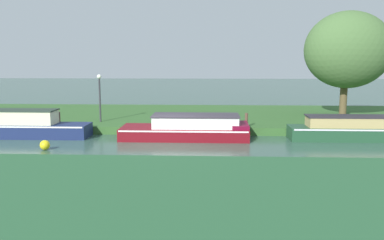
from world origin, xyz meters
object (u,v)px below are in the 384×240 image
forest_narrowboat (375,129)px  channel_buoy (45,145)px  lamp_post (100,92)px  navy_barge (23,126)px  mooring_post_far (58,119)px  willow_tree_left (348,50)px  mooring_post_near (246,120)px  maroon_cruiser (189,128)px

forest_narrowboat → channel_buoy: forest_narrowboat is taller
forest_narrowboat → lamp_post: (-13.79, 2.48, 1.53)m
navy_barge → mooring_post_far: (1.33, 1.17, 0.19)m
willow_tree_left → mooring_post_far: willow_tree_left is taller
navy_barge → mooring_post_near: navy_barge is taller
forest_narrowboat → willow_tree_left: bearing=88.2°
maroon_cruiser → channel_buoy: maroon_cruiser is taller
mooring_post_near → willow_tree_left: bearing=31.9°
mooring_post_far → channel_buoy: bearing=-77.5°
channel_buoy → mooring_post_near: bearing=24.2°
navy_barge → maroon_cruiser: bearing=0.0°
navy_barge → forest_narrowboat: 16.96m
maroon_cruiser → mooring_post_near: bearing=22.5°
willow_tree_left → mooring_post_far: (-15.78, -3.81, -3.56)m
navy_barge → mooring_post_far: 1.79m
willow_tree_left → navy_barge: bearing=-163.8°
forest_narrowboat → mooring_post_far: forest_narrowboat is taller
willow_tree_left → channel_buoy: willow_tree_left is taller
maroon_cruiser → mooring_post_far: 6.94m
willow_tree_left → mooring_post_near: size_ratio=8.83×
maroon_cruiser → mooring_post_far: bearing=170.3°
channel_buoy → willow_tree_left: bearing=27.5°
willow_tree_left → lamp_post: (-13.94, -2.50, -2.26)m
mooring_post_far → channel_buoy: 4.08m
forest_narrowboat → maroon_cruiser: (-8.79, 0.00, -0.03)m
mooring_post_far → channel_buoy: (0.87, -3.95, -0.54)m
navy_barge → lamp_post: size_ratio=2.46×
lamp_post → willow_tree_left: bearing=10.2°
navy_barge → willow_tree_left: bearing=16.2°
lamp_post → mooring_post_near: bearing=-9.5°
willow_tree_left → channel_buoy: (-14.91, -7.76, -4.10)m
navy_barge → lamp_post: lamp_post is taller
forest_narrowboat → mooring_post_near: forest_narrowboat is taller
maroon_cruiser → mooring_post_near: (2.84, 1.17, 0.26)m
forest_narrowboat → mooring_post_far: size_ratio=11.47×
navy_barge → maroon_cruiser: (8.17, 0.00, -0.06)m
maroon_cruiser → willow_tree_left: willow_tree_left is taller
maroon_cruiser → lamp_post: (-5.00, 2.48, 1.55)m
forest_narrowboat → lamp_post: size_ratio=3.07×
willow_tree_left → forest_narrowboat: bearing=-91.8°
navy_barge → willow_tree_left: (17.12, 4.98, 3.75)m
mooring_post_near → mooring_post_far: size_ratio=1.01×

